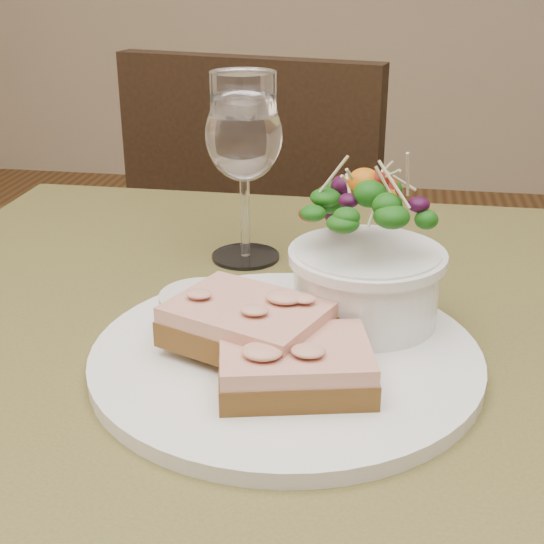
% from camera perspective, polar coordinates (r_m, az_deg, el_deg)
% --- Properties ---
extents(cafe_table, '(0.80, 0.80, 0.75)m').
position_cam_1_polar(cafe_table, '(0.67, 0.96, -13.24)').
color(cafe_table, '#4D4821').
rests_on(cafe_table, ground).
extents(chair_far, '(0.50, 0.50, 0.90)m').
position_cam_1_polar(chair_far, '(1.51, 0.93, -6.84)').
color(chair_far, black).
rests_on(chair_far, ground).
extents(dinner_plate, '(0.30, 0.30, 0.01)m').
position_cam_1_polar(dinner_plate, '(0.59, 1.04, -6.38)').
color(dinner_plate, white).
rests_on(dinner_plate, cafe_table).
extents(sandwich_front, '(0.12, 0.10, 0.03)m').
position_cam_1_polar(sandwich_front, '(0.53, 1.75, -7.02)').
color(sandwich_front, '#472E13').
rests_on(sandwich_front, dinner_plate).
extents(sandwich_back, '(0.14, 0.12, 0.03)m').
position_cam_1_polar(sandwich_back, '(0.57, -1.84, -3.93)').
color(sandwich_back, '#472E13').
rests_on(sandwich_back, dinner_plate).
extents(ramekin, '(0.06, 0.06, 0.04)m').
position_cam_1_polar(ramekin, '(0.60, -5.29, -3.03)').
color(ramekin, silver).
rests_on(ramekin, dinner_plate).
extents(salad_bowl, '(0.12, 0.12, 0.13)m').
position_cam_1_polar(salad_bowl, '(0.61, 7.20, 1.48)').
color(salad_bowl, white).
rests_on(salad_bowl, dinner_plate).
extents(garnish, '(0.05, 0.04, 0.02)m').
position_cam_1_polar(garnish, '(0.65, -3.90, -2.00)').
color(garnish, '#0E3B0A').
rests_on(garnish, dinner_plate).
extents(wine_glass, '(0.08, 0.08, 0.18)m').
position_cam_1_polar(wine_glass, '(0.75, -2.13, 9.85)').
color(wine_glass, white).
rests_on(wine_glass, cafe_table).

